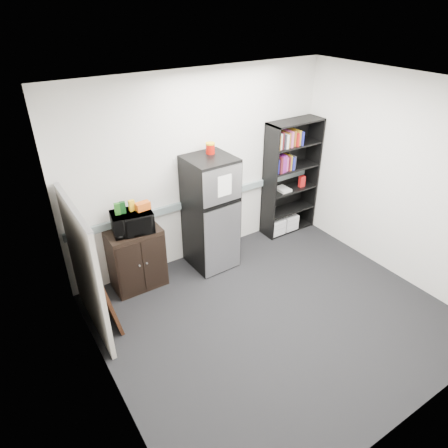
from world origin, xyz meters
name	(u,v)px	position (x,y,z in m)	size (l,w,h in m)	color
floor	(275,316)	(0.00, 0.00, 0.00)	(4.00, 4.00, 0.00)	black
wall_back	(201,170)	(0.00, 1.75, 1.35)	(4.00, 0.02, 2.70)	silver
wall_right	(400,181)	(2.00, 0.00, 1.35)	(0.02, 3.50, 2.70)	silver
wall_left	(99,286)	(-2.00, 0.00, 1.35)	(0.02, 3.50, 2.70)	silver
ceiling	(294,92)	(0.00, 0.00, 2.70)	(4.00, 3.50, 0.02)	white
electrical_raceway	(203,199)	(0.00, 1.72, 0.90)	(3.92, 0.05, 0.10)	gray
wall_note	(178,161)	(-0.35, 1.74, 1.55)	(0.14, 0.00, 0.10)	white
bookshelf	(290,176)	(1.51, 1.57, 0.97)	(0.90, 0.34, 1.85)	black
cubicle_partition	(85,269)	(-1.90, 1.08, 0.81)	(0.06, 1.30, 1.62)	#ACA699
cabinet	(137,259)	(-1.16, 1.50, 0.43)	(0.68, 0.46, 0.86)	black
microwave	(132,222)	(-1.16, 1.48, 0.99)	(0.50, 0.34, 0.28)	black
snack_box_a	(117,209)	(-1.31, 1.52, 1.21)	(0.07, 0.05, 0.15)	#205919
snack_box_b	(123,208)	(-1.24, 1.52, 1.21)	(0.07, 0.05, 0.15)	#0C3511
snack_box_c	(132,206)	(-1.13, 1.52, 1.20)	(0.07, 0.05, 0.14)	gold
snack_bag	(143,206)	(-1.00, 1.47, 1.18)	(0.18, 0.10, 0.10)	#CC5314
refrigerator	(211,213)	(-0.05, 1.42, 0.82)	(0.63, 0.66, 1.64)	black
coffee_can	(210,147)	(0.04, 1.55, 1.72)	(0.12, 0.12, 0.17)	#AC1107
framed_poster	(102,293)	(-1.77, 1.05, 0.44)	(0.19, 0.68, 0.87)	black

